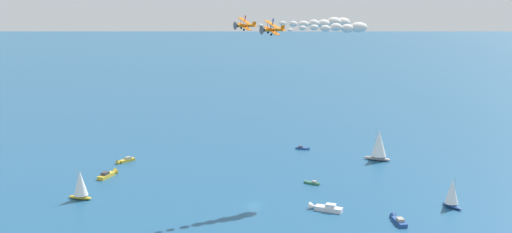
# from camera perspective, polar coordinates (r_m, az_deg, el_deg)

# --- Properties ---
(ground_plane) EXTENTS (2000.00, 2000.00, 0.00)m
(ground_plane) POSITION_cam_1_polar(r_m,az_deg,el_deg) (179.51, -0.20, -8.21)
(ground_plane) COLOR #1E517A
(sailboat_near_centre) EXTENTS (7.90, 4.97, 9.84)m
(sailboat_near_centre) POSITION_cam_1_polar(r_m,az_deg,el_deg) (190.15, -16.01, -6.11)
(sailboat_near_centre) COLOR gold
(sailboat_near_centre) RESTS_ON ground_plane
(motorboat_far_port) EXTENTS (5.66, 3.09, 1.60)m
(motorboat_far_port) POSITION_cam_1_polar(r_m,az_deg,el_deg) (242.12, 4.41, -2.96)
(motorboat_far_port) COLOR #23478C
(motorboat_far_port) RESTS_ON ground_plane
(motorboat_far_stbd) EXTENTS (3.85, 8.19, 2.30)m
(motorboat_far_stbd) POSITION_cam_1_polar(r_m,az_deg,el_deg) (170.53, 13.05, -9.37)
(motorboat_far_stbd) COLOR #23478C
(motorboat_far_stbd) RESTS_ON ground_plane
(sailboat_inshore) EXTENTS (5.71, 6.98, 9.13)m
(sailboat_inshore) POSITION_cam_1_polar(r_m,az_deg,el_deg) (184.98, 17.76, -6.81)
(sailboat_inshore) COLOR #23478C
(sailboat_inshore) RESTS_ON ground_plane
(sailboat_offshore) EXTENTS (10.19, 6.93, 12.70)m
(sailboat_offshore) POSITION_cam_1_polar(r_m,az_deg,el_deg) (228.82, 11.35, -2.61)
(sailboat_offshore) COLOR #9E9993
(sailboat_offshore) RESTS_ON ground_plane
(motorboat_mid_cluster) EXTENTS (9.82, 5.57, 2.77)m
(motorboat_mid_cluster) POSITION_cam_1_polar(r_m,az_deg,el_deg) (176.01, 6.36, -8.43)
(motorboat_mid_cluster) COLOR white
(motorboat_mid_cluster) RESTS_ON ground_plane
(motorboat_outer_ring_a) EXTENTS (5.34, 3.24, 1.52)m
(motorboat_outer_ring_a) POSITION_cam_1_polar(r_m,az_deg,el_deg) (199.05, 5.17, -6.15)
(motorboat_outer_ring_a) COLOR #33704C
(motorboat_outer_ring_a) RESTS_ON ground_plane
(motorboat_outer_ring_b) EXTENTS (5.89, 7.09, 2.14)m
(motorboat_outer_ring_b) POSITION_cam_1_polar(r_m,az_deg,el_deg) (228.26, -12.10, -4.03)
(motorboat_outer_ring_b) COLOR gold
(motorboat_outer_ring_b) RESTS_ON ground_plane
(motorboat_outer_ring_c) EXTENTS (4.71, 9.30, 2.62)m
(motorboat_outer_ring_c) POSITION_cam_1_polar(r_m,az_deg,el_deg) (211.90, -13.56, -5.26)
(motorboat_outer_ring_c) COLOR gold
(motorboat_outer_ring_c) RESTS_ON ground_plane
(biplane_lead) EXTENTS (7.02, 6.95, 3.78)m
(biplane_lead) POSITION_cam_1_polar(r_m,az_deg,el_deg) (159.78, 1.50, 8.12)
(biplane_lead) COLOR orange
(wingwalker_lead) EXTENTS (0.59, 0.84, 1.78)m
(wingwalker_lead) POSITION_cam_1_polar(r_m,az_deg,el_deg) (159.18, 1.60, 8.87)
(wingwalker_lead) COLOR #1E4CB2
(smoke_trail_lead) EXTENTS (23.10, 16.18, 3.54)m
(smoke_trail_lead) POSITION_cam_1_polar(r_m,az_deg,el_deg) (172.24, 8.22, 8.18)
(smoke_trail_lead) COLOR silver
(biplane_wingman) EXTENTS (7.02, 6.95, 3.78)m
(biplane_wingman) POSITION_cam_1_polar(r_m,az_deg,el_deg) (180.11, -1.08, 8.49)
(biplane_wingman) COLOR orange
(wingwalker_wingman) EXTENTS (0.59, 0.84, 1.78)m
(wingwalker_wingman) POSITION_cam_1_polar(r_m,az_deg,el_deg) (179.51, -1.00, 9.16)
(wingwalker_wingman) COLOR red
(smoke_trail_wingman) EXTENTS (29.44, 20.97, 4.30)m
(smoke_trail_wingman) POSITION_cam_1_polar(r_m,az_deg,el_deg) (194.76, 6.50, 8.62)
(smoke_trail_wingman) COLOR silver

